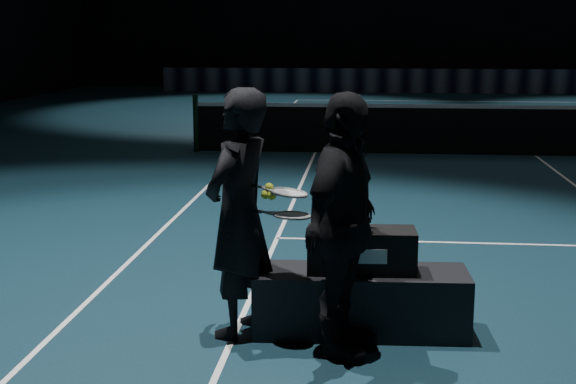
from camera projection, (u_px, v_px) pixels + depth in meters
name	position (u px, v px, depth m)	size (l,w,h in m)	color
floor	(536.00, 157.00, 14.82)	(36.00, 36.00, 0.00)	#0C242D
court_lines	(536.00, 156.00, 14.82)	(10.98, 23.78, 0.01)	white
net_post_left	(196.00, 123.00, 15.33)	(0.10, 0.10, 1.10)	black
net_mesh	(538.00, 132.00, 14.73)	(12.80, 0.02, 0.86)	black
net_tape	(539.00, 107.00, 14.64)	(12.80, 0.03, 0.07)	white
sponsor_backdrop	(452.00, 81.00, 29.85)	(22.00, 0.15, 0.90)	black
player_bench	(360.00, 301.00, 6.15)	(1.63, 0.54, 0.49)	black
racket_bag	(361.00, 250.00, 6.07)	(0.82, 0.35, 0.33)	black
bag_signature	(361.00, 257.00, 5.90)	(0.38, 0.00, 0.11)	white
player_a	(239.00, 214.00, 5.99)	(0.69, 0.45, 1.88)	black
player_b	(343.00, 226.00, 5.60)	(1.10, 0.46, 1.88)	black
racket_lower	(292.00, 215.00, 5.78)	(0.68, 0.22, 0.03)	black
racket_upper	(289.00, 193.00, 5.81)	(0.68, 0.22, 0.03)	black
tennis_balls	(269.00, 193.00, 5.84)	(0.12, 0.10, 0.12)	#B1C028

